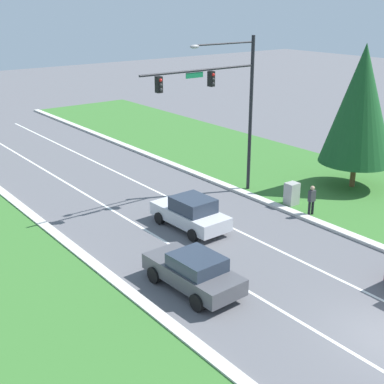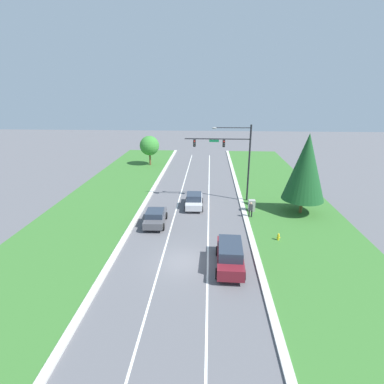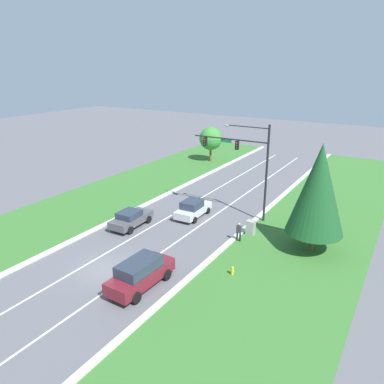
{
  "view_description": "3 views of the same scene",
  "coord_description": "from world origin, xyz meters",
  "px_view_note": "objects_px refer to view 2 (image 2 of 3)",
  "views": [
    {
      "loc": [
        -14.79,
        -8.06,
        10.83
      ],
      "look_at": [
        -0.06,
        11.16,
        2.07
      ],
      "focal_mm": 50.0,
      "sensor_mm": 36.0,
      "label": 1
    },
    {
      "loc": [
        1.77,
        -20.05,
        12.52
      ],
      "look_at": [
        -0.17,
        12.93,
        1.33
      ],
      "focal_mm": 28.0,
      "sensor_mm": 36.0,
      "label": 2
    },
    {
      "loc": [
        17.33,
        -16.88,
        13.88
      ],
      "look_at": [
        -0.74,
        12.86,
        1.96
      ],
      "focal_mm": 35.0,
      "sensor_mm": 36.0,
      "label": 3
    }
  ],
  "objects_px": {
    "utility_cabinet": "(252,206)",
    "pedestrian": "(251,209)",
    "fire_hydrant": "(278,237)",
    "graphite_sedan": "(155,217)",
    "oak_near_left_tree": "(149,146)",
    "traffic_signal_mast": "(232,152)",
    "silver_sedan": "(194,200)",
    "burgundy_suv": "(230,255)",
    "conifer_near_right_tree": "(306,167)"
  },
  "relations": [
    {
      "from": "utility_cabinet",
      "to": "pedestrian",
      "type": "bearing_deg",
      "value": -101.18
    },
    {
      "from": "pedestrian",
      "to": "fire_hydrant",
      "type": "xyz_separation_m",
      "value": [
        1.81,
        -4.99,
        -0.59
      ]
    },
    {
      "from": "graphite_sedan",
      "to": "pedestrian",
      "type": "distance_m",
      "value": 9.8
    },
    {
      "from": "pedestrian",
      "to": "oak_near_left_tree",
      "type": "height_order",
      "value": "oak_near_left_tree"
    },
    {
      "from": "traffic_signal_mast",
      "to": "silver_sedan",
      "type": "bearing_deg",
      "value": -149.85
    },
    {
      "from": "traffic_signal_mast",
      "to": "pedestrian",
      "type": "height_order",
      "value": "traffic_signal_mast"
    },
    {
      "from": "graphite_sedan",
      "to": "oak_near_left_tree",
      "type": "distance_m",
      "value": 25.21
    },
    {
      "from": "burgundy_suv",
      "to": "graphite_sedan",
      "type": "height_order",
      "value": "burgundy_suv"
    },
    {
      "from": "burgundy_suv",
      "to": "fire_hydrant",
      "type": "bearing_deg",
      "value": 45.62
    },
    {
      "from": "pedestrian",
      "to": "conifer_near_right_tree",
      "type": "distance_m",
      "value": 7.1
    },
    {
      "from": "silver_sedan",
      "to": "traffic_signal_mast",
      "type": "bearing_deg",
      "value": 28.36
    },
    {
      "from": "fire_hydrant",
      "to": "conifer_near_right_tree",
      "type": "xyz_separation_m",
      "value": [
        3.74,
        6.51,
        4.75
      ]
    },
    {
      "from": "pedestrian",
      "to": "oak_near_left_tree",
      "type": "distance_m",
      "value": 26.86
    },
    {
      "from": "utility_cabinet",
      "to": "oak_near_left_tree",
      "type": "height_order",
      "value": "oak_near_left_tree"
    },
    {
      "from": "conifer_near_right_tree",
      "to": "fire_hydrant",
      "type": "bearing_deg",
      "value": -119.85
    },
    {
      "from": "utility_cabinet",
      "to": "pedestrian",
      "type": "height_order",
      "value": "pedestrian"
    },
    {
      "from": "silver_sedan",
      "to": "conifer_near_right_tree",
      "type": "height_order",
      "value": "conifer_near_right_tree"
    },
    {
      "from": "traffic_signal_mast",
      "to": "utility_cabinet",
      "type": "height_order",
      "value": "traffic_signal_mast"
    },
    {
      "from": "graphite_sedan",
      "to": "pedestrian",
      "type": "relative_size",
      "value": 2.62
    },
    {
      "from": "graphite_sedan",
      "to": "silver_sedan",
      "type": "distance_m",
      "value": 6.02
    },
    {
      "from": "graphite_sedan",
      "to": "silver_sedan",
      "type": "relative_size",
      "value": 1.0
    },
    {
      "from": "burgundy_suv",
      "to": "pedestrian",
      "type": "height_order",
      "value": "burgundy_suv"
    },
    {
      "from": "conifer_near_right_tree",
      "to": "oak_near_left_tree",
      "type": "bearing_deg",
      "value": 134.41
    },
    {
      "from": "pedestrian",
      "to": "oak_near_left_tree",
      "type": "relative_size",
      "value": 0.33
    },
    {
      "from": "silver_sedan",
      "to": "fire_hydrant",
      "type": "bearing_deg",
      "value": -46.11
    },
    {
      "from": "burgundy_suv",
      "to": "fire_hydrant",
      "type": "height_order",
      "value": "burgundy_suv"
    },
    {
      "from": "utility_cabinet",
      "to": "conifer_near_right_tree",
      "type": "relative_size",
      "value": 0.15
    },
    {
      "from": "silver_sedan",
      "to": "utility_cabinet",
      "type": "xyz_separation_m",
      "value": [
        6.32,
        -0.94,
        -0.15
      ]
    },
    {
      "from": "burgundy_suv",
      "to": "silver_sedan",
      "type": "height_order",
      "value": "burgundy_suv"
    },
    {
      "from": "traffic_signal_mast",
      "to": "pedestrian",
      "type": "bearing_deg",
      "value": -70.63
    },
    {
      "from": "burgundy_suv",
      "to": "pedestrian",
      "type": "bearing_deg",
      "value": 75.4
    },
    {
      "from": "pedestrian",
      "to": "fire_hydrant",
      "type": "height_order",
      "value": "pedestrian"
    },
    {
      "from": "oak_near_left_tree",
      "to": "silver_sedan",
      "type": "bearing_deg",
      "value": -65.88
    },
    {
      "from": "graphite_sedan",
      "to": "fire_hydrant",
      "type": "xyz_separation_m",
      "value": [
        11.36,
        -2.76,
        -0.45
      ]
    },
    {
      "from": "conifer_near_right_tree",
      "to": "utility_cabinet",
      "type": "bearing_deg",
      "value": 178.13
    },
    {
      "from": "utility_cabinet",
      "to": "graphite_sedan",
      "type": "bearing_deg",
      "value": -158.35
    },
    {
      "from": "traffic_signal_mast",
      "to": "utility_cabinet",
      "type": "distance_m",
      "value": 6.59
    },
    {
      "from": "silver_sedan",
      "to": "oak_near_left_tree",
      "type": "xyz_separation_m",
      "value": [
        -8.8,
        19.65,
        2.67
      ]
    },
    {
      "from": "traffic_signal_mast",
      "to": "utility_cabinet",
      "type": "xyz_separation_m",
      "value": [
        2.11,
        -3.38,
        -5.24
      ]
    },
    {
      "from": "burgundy_suv",
      "to": "fire_hydrant",
      "type": "xyz_separation_m",
      "value": [
        4.52,
        4.38,
        -0.68
      ]
    },
    {
      "from": "conifer_near_right_tree",
      "to": "graphite_sedan",
      "type": "bearing_deg",
      "value": -166.05
    },
    {
      "from": "conifer_near_right_tree",
      "to": "silver_sedan",
      "type": "bearing_deg",
      "value": 174.5
    },
    {
      "from": "traffic_signal_mast",
      "to": "silver_sedan",
      "type": "height_order",
      "value": "traffic_signal_mast"
    },
    {
      "from": "oak_near_left_tree",
      "to": "traffic_signal_mast",
      "type": "bearing_deg",
      "value": -52.92
    },
    {
      "from": "traffic_signal_mast",
      "to": "graphite_sedan",
      "type": "height_order",
      "value": "traffic_signal_mast"
    },
    {
      "from": "burgundy_suv",
      "to": "utility_cabinet",
      "type": "xyz_separation_m",
      "value": [
        3.04,
        11.06,
        -0.36
      ]
    },
    {
      "from": "graphite_sedan",
      "to": "fire_hydrant",
      "type": "distance_m",
      "value": 11.7
    },
    {
      "from": "burgundy_suv",
      "to": "traffic_signal_mast",
      "type": "bearing_deg",
      "value": 87.84
    },
    {
      "from": "utility_cabinet",
      "to": "conifer_near_right_tree",
      "type": "xyz_separation_m",
      "value": [
        5.22,
        -0.17,
        4.43
      ]
    },
    {
      "from": "traffic_signal_mast",
      "to": "graphite_sedan",
      "type": "bearing_deg",
      "value": -136.75
    }
  ]
}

